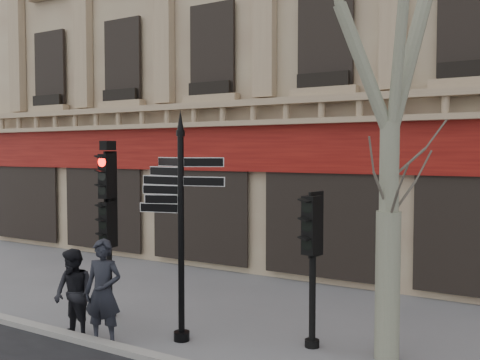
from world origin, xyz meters
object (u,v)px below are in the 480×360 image
(pedestrian_a, at_px, (103,292))
(traffic_signal_main, at_px, (109,206))
(fingerpost, at_px, (181,186))
(traffic_signal_secondary, at_px, (313,242))
(pedestrian_b, at_px, (73,294))

(pedestrian_a, bearing_deg, traffic_signal_main, 113.21)
(traffic_signal_main, bearing_deg, fingerpost, -17.85)
(traffic_signal_main, height_order, pedestrian_a, traffic_signal_main)
(pedestrian_a, bearing_deg, traffic_signal_secondary, 11.40)
(fingerpost, xyz_separation_m, traffic_signal_main, (-2.20, 0.38, -0.51))
(traffic_signal_secondary, bearing_deg, traffic_signal_main, -165.78)
(fingerpost, distance_m, pedestrian_a, 2.37)
(pedestrian_a, height_order, pedestrian_b, pedestrian_a)
(traffic_signal_secondary, bearing_deg, pedestrian_b, -148.03)
(fingerpost, xyz_separation_m, traffic_signal_secondary, (2.21, 0.94, -0.97))
(fingerpost, relative_size, pedestrian_a, 2.22)
(traffic_signal_secondary, bearing_deg, fingerpost, -149.90)
(fingerpost, distance_m, traffic_signal_main, 2.29)
(pedestrian_a, xyz_separation_m, pedestrian_b, (-0.73, -0.04, -0.12))
(pedestrian_b, bearing_deg, fingerpost, 33.52)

